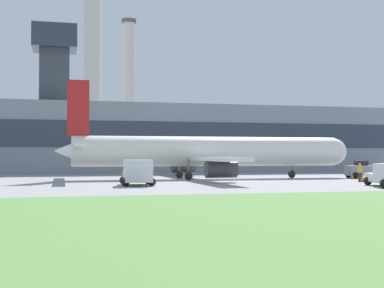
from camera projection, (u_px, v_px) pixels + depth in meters
ground_plane at (237, 181)px, 52.77m from camera, size 400.00×400.00×0.00m
terminal_building at (171, 136)px, 79.40m from camera, size 66.79×10.35×20.70m
smokestack_left at (92, 55)px, 107.57m from camera, size 3.97×3.97×45.26m
smokestack_right at (129, 93)px, 113.76m from camera, size 3.11×3.11×31.60m
airplane at (206, 152)px, 56.57m from camera, size 31.98×28.52×10.06m
pushback_tug at (361, 171)px, 58.12m from camera, size 3.24×2.58×1.91m
baggage_truck at (137, 173)px, 43.98m from camera, size 2.99×4.49×2.12m
ground_crew_person at (360, 172)px, 51.36m from camera, size 0.54×0.54×1.72m
traffic_cone_near_nose at (362, 178)px, 50.25m from camera, size 0.62×0.62×0.73m
traffic_cone_wingtip at (352, 177)px, 56.63m from camera, size 0.65×0.65×0.51m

